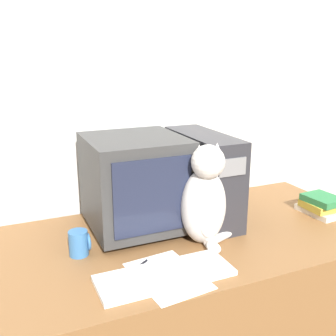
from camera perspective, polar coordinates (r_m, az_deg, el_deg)
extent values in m
cube|color=silver|center=(1.97, -2.93, 9.69)|extent=(7.00, 0.05, 2.50)
cube|color=brown|center=(1.88, 3.00, -19.79)|extent=(1.70, 0.82, 0.74)
cube|color=#333333|center=(1.75, -4.65, -8.23)|extent=(0.28, 0.25, 0.02)
cube|color=#333333|center=(1.68, -4.80, -1.90)|extent=(0.40, 0.41, 0.38)
cube|color=#1E2338|center=(1.49, -2.16, -4.19)|extent=(0.32, 0.01, 0.30)
cube|color=#28282D|center=(1.79, 5.06, -1.31)|extent=(0.17, 0.47, 0.40)
cube|color=slate|center=(1.56, 9.37, 0.12)|extent=(0.12, 0.01, 0.07)
cube|color=silver|center=(1.39, -0.43, -15.31)|extent=(0.47, 0.17, 0.02)
cube|color=silver|center=(1.38, -0.43, -14.94)|extent=(0.42, 0.14, 0.00)
ellipsoid|color=silver|center=(1.57, 5.15, -5.57)|extent=(0.19, 0.16, 0.31)
ellipsoid|color=white|center=(1.53, 6.16, -7.13)|extent=(0.10, 0.05, 0.17)
sphere|color=silver|center=(1.49, 5.83, 0.91)|extent=(0.13, 0.13, 0.13)
cone|color=silver|center=(1.46, 4.55, 2.69)|extent=(0.03, 0.03, 0.04)
cone|color=silver|center=(1.49, 7.15, 2.93)|extent=(0.03, 0.03, 0.04)
ellipsoid|color=white|center=(1.55, 6.60, -11.40)|extent=(0.05, 0.08, 0.04)
cylinder|color=silver|center=(1.65, 7.88, -9.76)|extent=(0.20, 0.10, 0.03)
cube|color=beige|center=(2.03, 21.13, -5.82)|extent=(0.14, 0.20, 0.03)
cube|color=gold|center=(2.01, 21.06, -5.09)|extent=(0.13, 0.15, 0.03)
cube|color=#28703D|center=(2.00, 21.53, -4.25)|extent=(0.15, 0.17, 0.03)
cylinder|color=black|center=(1.44, -4.70, -14.33)|extent=(0.12, 0.08, 0.01)
cube|color=white|center=(1.40, -0.06, -15.35)|extent=(0.24, 0.32, 0.00)
cylinder|color=#33669E|center=(1.55, -12.86, -10.59)|extent=(0.07, 0.07, 0.10)
torus|color=#33669E|center=(1.55, -11.52, -10.40)|extent=(0.01, 0.07, 0.07)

